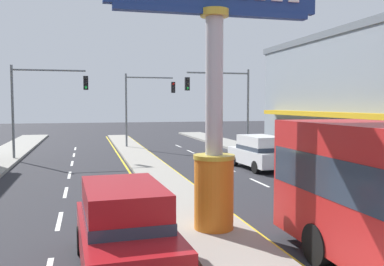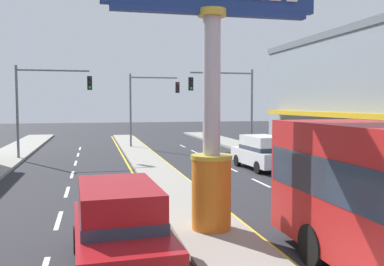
# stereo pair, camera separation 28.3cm
# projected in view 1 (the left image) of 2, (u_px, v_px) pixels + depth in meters

# --- Properties ---
(median_strip) EXTENTS (2.12, 52.00, 0.14)m
(median_strip) POSITION_uv_depth(u_px,v_px,m) (153.00, 170.00, 22.77)
(median_strip) COLOR gray
(median_strip) RESTS_ON ground
(sidewalk_right) EXTENTS (2.78, 60.00, 0.18)m
(sidewalk_right) POSITION_uv_depth(u_px,v_px,m) (320.00, 169.00, 23.07)
(sidewalk_right) COLOR gray
(sidewalk_right) RESTS_ON ground
(lane_markings) EXTENTS (8.86, 52.00, 0.01)m
(lane_markings) POSITION_uv_depth(u_px,v_px,m) (157.00, 176.00, 21.46)
(lane_markings) COLOR silver
(lane_markings) RESTS_ON ground
(district_sign) EXTENTS (6.05, 1.18, 7.63)m
(district_sign) POSITION_uv_depth(u_px,v_px,m) (214.00, 89.00, 11.66)
(district_sign) COLOR orange
(district_sign) RESTS_ON median_strip
(traffic_light_left_side) EXTENTS (4.86, 0.46, 6.20)m
(traffic_light_left_side) POSITION_uv_depth(u_px,v_px,m) (41.00, 95.00, 27.29)
(traffic_light_left_side) COLOR slate
(traffic_light_left_side) RESTS_ON ground
(traffic_light_right_side) EXTENTS (4.86, 0.46, 6.20)m
(traffic_light_right_side) POSITION_uv_depth(u_px,v_px,m) (225.00, 96.00, 30.04)
(traffic_light_right_side) COLOR slate
(traffic_light_right_side) RESTS_ON ground
(traffic_light_median_far) EXTENTS (4.20, 0.46, 6.20)m
(traffic_light_median_far) POSITION_uv_depth(u_px,v_px,m) (144.00, 98.00, 34.96)
(traffic_light_median_far) COLOR slate
(traffic_light_median_far) RESTS_ON ground
(sedan_near_right_lane) EXTENTS (1.88, 4.32, 1.53)m
(sedan_near_right_lane) POSITION_uv_depth(u_px,v_px,m) (368.00, 187.00, 14.53)
(sedan_near_right_lane) COLOR navy
(sedan_near_right_lane) RESTS_ON ground
(suv_far_right_lane) EXTENTS (2.13, 4.68, 1.90)m
(suv_far_right_lane) POSITION_uv_depth(u_px,v_px,m) (124.00, 227.00, 9.21)
(suv_far_right_lane) COLOR maroon
(suv_far_right_lane) RESTS_ON ground
(suv_near_left_lane) EXTENTS (2.15, 4.69, 1.90)m
(suv_near_left_lane) POSITION_uv_depth(u_px,v_px,m) (259.00, 152.00, 23.63)
(suv_near_left_lane) COLOR white
(suv_near_left_lane) RESTS_ON ground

